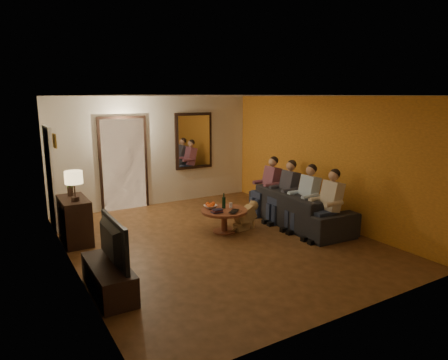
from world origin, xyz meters
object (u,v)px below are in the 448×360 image
sofa (299,208)px  person_b (306,200)px  wine_bottle (224,200)px  dresser (75,220)px  tv_stand (109,279)px  laptop (236,212)px  person_c (286,194)px  bowl (211,207)px  tv (106,242)px  person_d (269,188)px  table_lamp (74,186)px  dog (245,215)px  coffee_table (224,221)px  person_a (328,207)px

sofa → person_b: size_ratio=2.05×
wine_bottle → dresser: bearing=163.1°
tv_stand → wine_bottle: size_ratio=3.93×
laptop → person_c: bearing=-33.6°
bowl → tv: bearing=-147.3°
person_d → tv: bearing=-155.5°
table_lamp → tv_stand: (0.00, -2.01, -0.88)m
dog → wine_bottle: size_ratio=1.81×
tv → coffee_table: (2.59, 1.33, -0.49)m
dresser → tv_stand: bearing=-90.0°
tv → person_c: bearing=-72.9°
table_lamp → coffee_table: 2.81m
wine_bottle → laptop: bearing=-82.5°
bowl → sofa: bearing=-18.9°
person_d → dog: 1.21m
person_b → dog: (-1.01, 0.63, -0.32)m
tv_stand → bowl: (2.41, 1.55, 0.28)m
tv_stand → person_c: size_ratio=1.02×
coffee_table → laptop: (0.10, -0.28, 0.24)m
tv → laptop: tv is taller
dresser → tv_stand: dresser is taller
tv → person_b: size_ratio=0.89×
coffee_table → person_d: bearing=19.5°
tv → laptop: 2.90m
person_c → wine_bottle: 1.43m
dog → coffee_table: size_ratio=0.63×
dresser → table_lamp: bearing=-90.0°
bowl → table_lamp: bearing=169.1°
tv → wine_bottle: bearing=-61.6°
person_c → wine_bottle: person_c is taller
person_b → coffee_table: person_b is taller
person_a → dog: person_a is taller
dresser → dog: bearing=-17.4°
laptop → table_lamp: bearing=118.4°
dresser → tv: 2.25m
dog → coffee_table: (-0.46, 0.05, -0.06)m
person_d → wine_bottle: (-1.42, -0.42, 0.01)m
laptop → person_a: bearing=-78.1°
person_b → person_c: size_ratio=1.00×
person_d → laptop: person_d is taller
table_lamp → person_c: table_lamp is taller
person_d → laptop: (-1.37, -0.80, -0.14)m
table_lamp → person_b: (4.06, -1.36, -0.49)m
dresser → table_lamp: 0.71m
dresser → tv_stand: (0.00, -2.23, -0.20)m
table_lamp → bowl: size_ratio=2.08×
sofa → person_b: (-0.10, -0.30, 0.24)m
tv_stand → wine_bottle: (2.64, 1.43, 0.40)m
person_b → laptop: person_b is taller
sofa → dresser: bearing=76.8°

